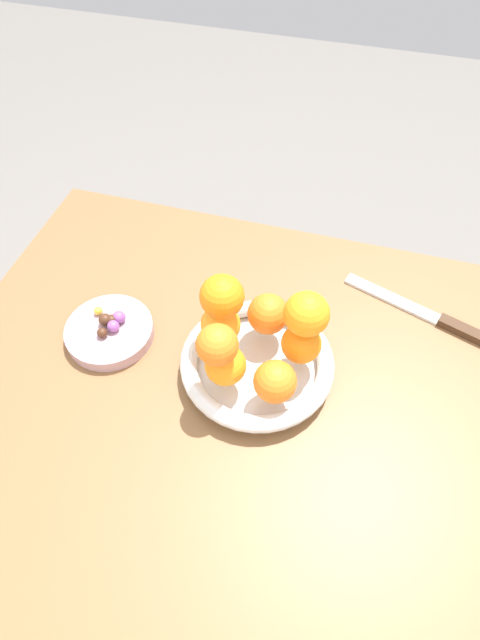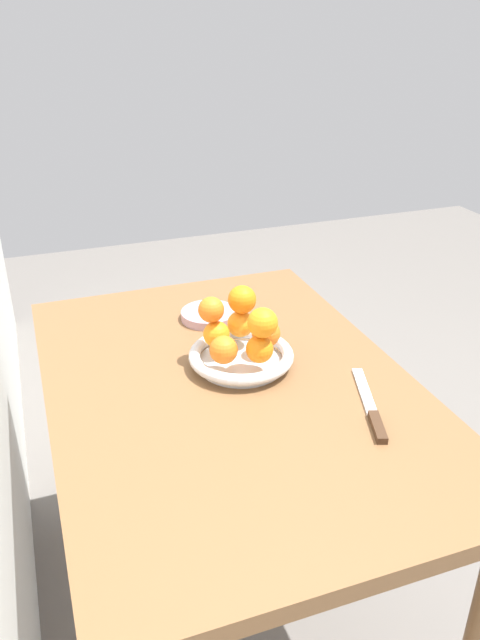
% 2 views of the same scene
% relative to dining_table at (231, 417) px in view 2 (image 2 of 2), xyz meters
% --- Properties ---
extents(ground_plane, '(6.00, 6.00, 0.00)m').
position_rel_dining_table_xyz_m(ground_plane, '(0.00, 0.00, -0.65)').
color(ground_plane, slate).
extents(dining_table, '(1.10, 0.76, 0.74)m').
position_rel_dining_table_xyz_m(dining_table, '(0.00, 0.00, 0.00)').
color(dining_table, brown).
rests_on(dining_table, ground_plane).
extents(fruit_bowl, '(0.23, 0.23, 0.04)m').
position_rel_dining_table_xyz_m(fruit_bowl, '(0.06, -0.05, 0.11)').
color(fruit_bowl, silver).
rests_on(fruit_bowl, dining_table).
extents(candy_dish, '(0.14, 0.14, 0.02)m').
position_rel_dining_table_xyz_m(candy_dish, '(0.31, -0.05, 0.10)').
color(candy_dish, '#B28C99').
rests_on(candy_dish, dining_table).
extents(orange_0, '(0.06, 0.06, 0.06)m').
position_rel_dining_table_xyz_m(orange_0, '(-0.00, -0.07, 0.16)').
color(orange_0, orange).
rests_on(orange_0, fruit_bowl).
extents(orange_1, '(0.06, 0.06, 0.06)m').
position_rel_dining_table_xyz_m(orange_1, '(0.06, -0.10, 0.16)').
color(orange_1, orange).
rests_on(orange_1, fruit_bowl).
extents(orange_2, '(0.06, 0.06, 0.06)m').
position_rel_dining_table_xyz_m(orange_2, '(0.12, -0.07, 0.16)').
color(orange_2, orange).
rests_on(orange_2, fruit_bowl).
extents(orange_3, '(0.06, 0.06, 0.06)m').
position_rel_dining_table_xyz_m(orange_3, '(0.10, 0.00, 0.16)').
color(orange_3, orange).
rests_on(orange_3, fruit_bowl).
extents(orange_4, '(0.06, 0.06, 0.06)m').
position_rel_dining_table_xyz_m(orange_4, '(0.02, 0.01, 0.16)').
color(orange_4, orange).
rests_on(orange_4, fruit_bowl).
extents(orange_5, '(0.06, 0.06, 0.06)m').
position_rel_dining_table_xyz_m(orange_5, '(0.12, -0.07, 0.22)').
color(orange_5, orange).
rests_on(orange_5, orange_2).
extents(orange_6, '(0.06, 0.06, 0.06)m').
position_rel_dining_table_xyz_m(orange_6, '(0.10, 0.01, 0.22)').
color(orange_6, orange).
rests_on(orange_6, orange_3).
extents(orange_7, '(0.06, 0.06, 0.06)m').
position_rel_dining_table_xyz_m(orange_7, '(0.00, -0.07, 0.22)').
color(orange_7, orange).
rests_on(orange_7, orange_0).
extents(candy_ball_0, '(0.02, 0.02, 0.02)m').
position_rel_dining_table_xyz_m(candy_ball_0, '(0.31, -0.05, 0.12)').
color(candy_ball_0, '#472819').
rests_on(candy_ball_0, candy_dish).
extents(candy_ball_1, '(0.02, 0.02, 0.02)m').
position_rel_dining_table_xyz_m(candy_ball_1, '(0.29, -0.06, 0.12)').
color(candy_ball_1, '#8C4C99').
rests_on(candy_ball_1, candy_dish).
extents(candy_ball_2, '(0.02, 0.02, 0.02)m').
position_rel_dining_table_xyz_m(candy_ball_2, '(0.30, -0.04, 0.12)').
color(candy_ball_2, '#8C4C99').
rests_on(candy_ball_2, candy_dish).
extents(candy_ball_3, '(0.01, 0.01, 0.01)m').
position_rel_dining_table_xyz_m(candy_ball_3, '(0.33, -0.07, 0.12)').
color(candy_ball_3, gold).
rests_on(candy_ball_3, candy_dish).
extents(candy_ball_4, '(0.02, 0.02, 0.02)m').
position_rel_dining_table_xyz_m(candy_ball_4, '(0.30, -0.06, 0.12)').
color(candy_ball_4, '#472819').
rests_on(candy_ball_4, candy_dish).
extents(candy_ball_5, '(0.02, 0.02, 0.02)m').
position_rel_dining_table_xyz_m(candy_ball_5, '(0.31, -0.03, 0.12)').
color(candy_ball_5, '#472819').
rests_on(candy_ball_5, candy_dish).
extents(knife, '(0.25, 0.10, 0.01)m').
position_rel_dining_table_xyz_m(knife, '(-0.19, -0.23, 0.09)').
color(knife, '#3F2819').
rests_on(knife, dining_table).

